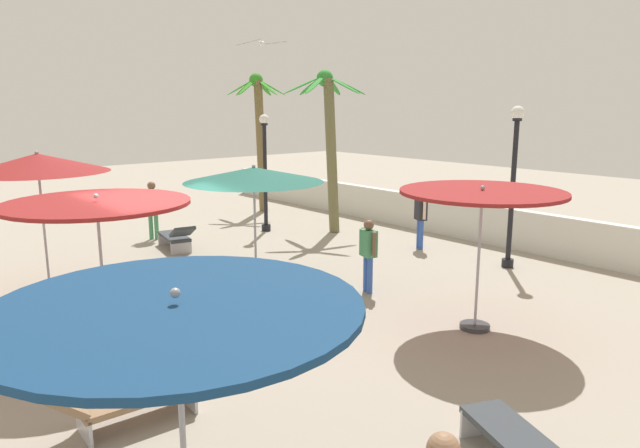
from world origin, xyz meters
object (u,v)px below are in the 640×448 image
patio_umbrella_3 (97,210)px  palm_tree_0 (329,132)px  lounge_chair_1 (117,399)px  seagull_0 (261,43)px  lounge_chair_0 (176,236)px  lounge_chair_2 (530,445)px  palm_tree_1 (259,127)px  lamp_post_1 (513,178)px  patio_umbrella_4 (177,321)px  guest_2 (152,204)px  lamp_post_0 (265,169)px  patio_umbrella_2 (254,176)px  guest_0 (421,214)px  patio_umbrella_1 (482,199)px  guest_3 (368,249)px  patio_umbrella_0 (38,164)px

patio_umbrella_3 → palm_tree_0: size_ratio=0.60×
lounge_chair_1 → seagull_0: (-6.25, 6.55, 5.01)m
patio_umbrella_3 → lounge_chair_0: bearing=142.7°
lounge_chair_2 → palm_tree_1: bearing=155.2°
lamp_post_1 → lounge_chair_0: lamp_post_1 is taller
patio_umbrella_4 → lounge_chair_2: (1.13, 3.34, -1.87)m
lounge_chair_0 → guest_2: (-1.69, 0.13, 0.63)m
palm_tree_1 → lamp_post_0: bearing=-32.0°
patio_umbrella_2 → palm_tree_0: bearing=123.5°
seagull_0 → patio_umbrella_2: bearing=-38.3°
palm_tree_0 → guest_0: bearing=5.9°
lounge_chair_2 → lamp_post_1: bearing=123.5°
patio_umbrella_2 → patio_umbrella_4: (6.20, -4.87, -0.15)m
palm_tree_0 → lounge_chair_2: bearing=-31.4°
patio_umbrella_1 → patio_umbrella_4: (1.71, -6.45, -0.04)m
guest_3 → lamp_post_1: bearing=78.4°
patio_umbrella_4 → guest_2: 13.01m
lamp_post_0 → lounge_chair_0: 3.66m
lamp_post_0 → lounge_chair_2: bearing=-22.7°
lounge_chair_1 → patio_umbrella_3: bearing=162.3°
palm_tree_0 → palm_tree_1: (-4.31, 0.40, 0.00)m
patio_umbrella_2 → guest_0: 5.50m
lounge_chair_0 → guest_3: 6.04m
patio_umbrella_0 → lounge_chair_1: patio_umbrella_0 is taller
patio_umbrella_4 → lamp_post_1: lamp_post_1 is taller
patio_umbrella_2 → lamp_post_1: bearing=64.3°
palm_tree_0 → seagull_0: bearing=-78.0°
patio_umbrella_2 → guest_3: bearing=40.3°
patio_umbrella_3 → lounge_chair_1: (2.71, -0.87, -1.84)m
guest_0 → guest_2: size_ratio=0.94×
lounge_chair_2 → guest_0: bearing=136.7°
palm_tree_0 → patio_umbrella_2: bearing=-56.5°
patio_umbrella_2 → lamp_post_1: (2.66, 5.52, -0.25)m
palm_tree_1 → lounge_chair_0: palm_tree_1 is taller
lamp_post_0 → guest_2: (-1.19, -3.16, -0.91)m
patio_umbrella_0 → patio_umbrella_4: patio_umbrella_0 is taller
patio_umbrella_3 → lamp_post_0: size_ratio=0.82×
patio_umbrella_0 → lounge_chair_0: (-1.52, 3.67, -2.30)m
patio_umbrella_0 → patio_umbrella_2: size_ratio=1.01×
patio_umbrella_0 → palm_tree_1: 10.25m
lamp_post_1 → guest_0: bearing=-175.0°
lounge_chair_2 → patio_umbrella_4: bearing=-108.7°
patio_umbrella_0 → palm_tree_1: size_ratio=0.60×
lamp_post_0 → guest_3: size_ratio=2.30×
guest_2 → seagull_0: size_ratio=1.33×
palm_tree_1 → guest_2: palm_tree_1 is taller
patio_umbrella_1 → guest_0: (-4.40, 3.72, -1.34)m
palm_tree_0 → guest_2: palm_tree_0 is taller
patio_umbrella_0 → guest_2: (-3.21, 3.79, -1.67)m
patio_umbrella_0 → palm_tree_0: bearing=95.3°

